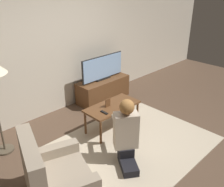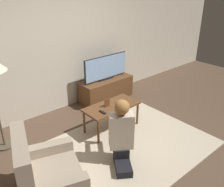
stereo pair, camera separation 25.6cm
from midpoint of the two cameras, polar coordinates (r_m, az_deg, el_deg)
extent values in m
plane|color=brown|center=(4.18, 5.46, -12.01)|extent=(10.00, 10.00, 0.00)
cube|color=beige|center=(5.02, -10.19, 10.60)|extent=(10.00, 0.06, 2.60)
cube|color=#BCAD93|center=(4.18, 5.47, -11.92)|extent=(2.62, 1.98, 0.02)
cube|color=brown|center=(5.58, -0.04, 0.98)|extent=(1.22, 0.46, 0.48)
cube|color=black|center=(5.48, -0.04, 3.48)|extent=(0.38, 0.08, 0.04)
cube|color=black|center=(5.40, -0.09, 6.06)|extent=(1.11, 0.03, 0.51)
cube|color=#8CB2E0|center=(5.39, -0.04, 6.03)|extent=(1.08, 0.04, 0.48)
cube|color=brown|center=(4.37, 1.59, -2.99)|extent=(1.00, 0.48, 0.04)
cylinder|color=brown|center=(4.11, -1.36, -8.87)|extent=(0.04, 0.04, 0.44)
cylinder|color=brown|center=(4.66, 7.39, -4.71)|extent=(0.04, 0.04, 0.44)
cylinder|color=brown|center=(4.37, -4.68, -6.67)|extent=(0.04, 0.04, 0.44)
cylinder|color=brown|center=(4.89, 3.97, -3.00)|extent=(0.04, 0.04, 0.44)
cylinder|color=#4C4233|center=(4.47, -21.77, -10.99)|extent=(0.28, 0.28, 0.03)
cube|color=gray|center=(3.32, -11.23, -19.68)|extent=(0.96, 1.05, 0.39)
cube|color=gray|center=(3.00, -17.39, -14.38)|extent=(0.42, 0.88, 0.53)
cube|color=gray|center=(3.55, -12.66, -14.92)|extent=(0.73, 0.36, 0.53)
cube|color=black|center=(3.73, 4.49, -15.95)|extent=(0.43, 0.49, 0.11)
cube|color=black|center=(3.78, 4.03, -12.82)|extent=(0.32, 0.32, 0.14)
cube|color=#C1B29E|center=(3.58, 4.20, -8.51)|extent=(0.39, 0.36, 0.54)
sphere|color=tan|center=(3.39, 4.39, -3.24)|extent=(0.21, 0.21, 0.21)
sphere|color=#9E6B38|center=(3.37, 4.46, -3.17)|extent=(0.21, 0.21, 0.21)
cube|color=black|center=(3.88, 3.17, -5.20)|extent=(0.13, 0.11, 0.04)
cylinder|color=#C1B29E|center=(3.79, 5.02, -5.99)|extent=(0.22, 0.29, 0.07)
cylinder|color=#C1B29E|center=(3.76, 1.95, -6.21)|extent=(0.22, 0.29, 0.07)
cube|color=brown|center=(4.30, 0.58, -2.11)|extent=(0.11, 0.01, 0.15)
cube|color=black|center=(4.13, -0.40, -4.31)|extent=(0.04, 0.15, 0.02)
camera|label=1|loc=(0.13, -88.36, 0.76)|focal=40.00mm
camera|label=2|loc=(0.13, 91.64, -0.76)|focal=40.00mm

